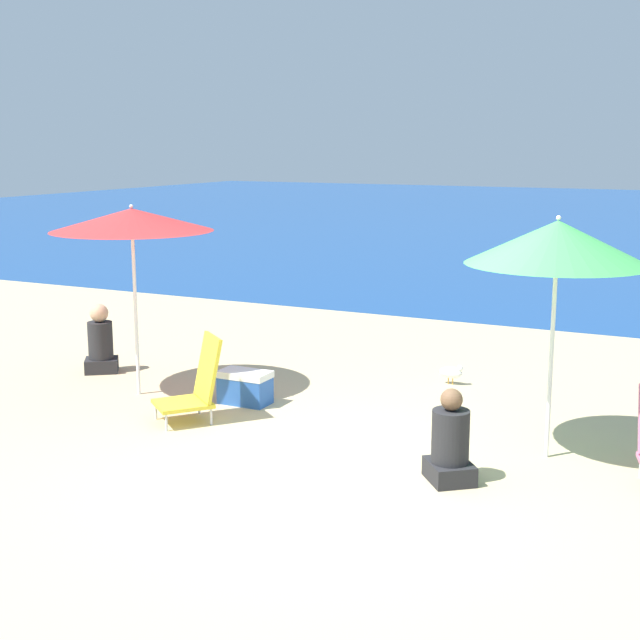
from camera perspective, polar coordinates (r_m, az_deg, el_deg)
The scene contains 8 objects.
ground_plane at distance 7.36m, azimuth 1.04°, elevation -9.71°, with size 60.00×60.00×0.00m, color #C6B284.
beach_umbrella_green at distance 7.52m, azimuth 14.95°, elevation 4.80°, with size 1.50×1.50×2.06m.
beach_umbrella_red at distance 9.39m, azimuth -11.95°, elevation 6.28°, with size 1.68×1.68×2.01m.
beach_chair_yellow at distance 8.63m, azimuth -7.92°, elevation -4.09°, with size 0.73×0.75×0.83m.
person_seated_near at distance 7.14m, azimuth 8.33°, elevation -7.89°, with size 0.50×0.51×0.76m.
person_seated_far at distance 10.66m, azimuth -13.87°, elevation -1.48°, with size 0.49×0.47×0.81m.
cooler_box at distance 9.18m, azimuth -4.82°, elevation -4.30°, with size 0.53×0.30×0.34m.
seagull at distance 9.97m, azimuth 8.42°, elevation -3.32°, with size 0.27×0.11×0.23m.
Camera 1 is at (2.94, -6.21, 2.64)m, focal length 50.00 mm.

